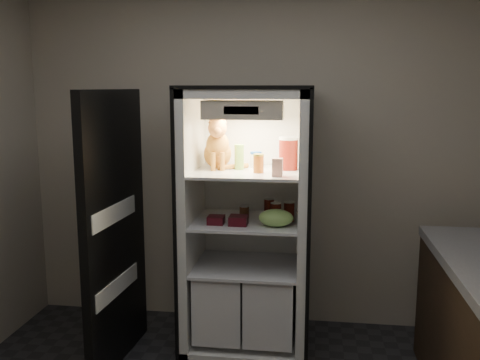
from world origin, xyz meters
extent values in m
plane|color=#ABA18E|center=(0.00, 1.80, 1.35)|extent=(3.60, 0.00, 3.60)
cube|color=white|center=(0.00, 1.67, 0.93)|extent=(0.85, 0.06, 1.85)
cube|color=white|center=(-0.40, 1.35, 0.93)|extent=(0.06, 0.70, 1.85)
cube|color=white|center=(0.40, 1.35, 0.93)|extent=(0.06, 0.70, 1.85)
cube|color=white|center=(0.00, 1.35, 1.82)|extent=(0.85, 0.70, 0.06)
cube|color=white|center=(0.00, 1.35, 0.03)|extent=(0.85, 0.70, 0.06)
cube|color=black|center=(-0.44, 1.35, 0.93)|extent=(0.02, 0.72, 1.87)
cube|color=black|center=(0.44, 1.35, 0.93)|extent=(0.02, 0.72, 1.87)
cube|color=black|center=(0.00, 1.35, 1.86)|extent=(0.90, 0.72, 0.02)
cube|color=white|center=(0.00, 1.32, 1.28)|extent=(0.73, 0.62, 0.02)
cube|color=white|center=(0.00, 1.32, 0.93)|extent=(0.73, 0.62, 0.02)
cube|color=white|center=(-0.18, 1.32, 0.35)|extent=(0.34, 0.58, 0.48)
cube|color=white|center=(0.18, 1.32, 0.35)|extent=(0.34, 0.58, 0.48)
cube|color=white|center=(0.00, 1.32, 0.60)|extent=(0.73, 0.62, 0.02)
cube|color=beige|center=(0.00, 1.11, 1.72)|extent=(0.52, 0.18, 0.12)
cube|color=black|center=(0.00, 1.02, 1.72)|extent=(0.22, 0.01, 0.05)
cube|color=black|center=(-0.85, 1.00, 0.93)|extent=(0.12, 0.87, 1.85)
cube|color=white|center=(-0.85, 0.94, 0.55)|extent=(0.10, 0.64, 0.12)
cube|color=white|center=(-0.85, 0.94, 1.05)|extent=(0.10, 0.64, 0.12)
ellipsoid|color=#B26416|center=(-0.23, 1.46, 1.39)|extent=(0.24, 0.28, 0.21)
ellipsoid|color=#B26416|center=(-0.21, 1.37, 1.47)|extent=(0.19, 0.17, 0.18)
sphere|color=#CB6227|center=(-0.20, 1.30, 1.59)|extent=(0.15, 0.15, 0.13)
sphere|color=#CB6227|center=(-0.19, 1.25, 1.57)|extent=(0.06, 0.06, 0.06)
cone|color=#CB6227|center=(-0.24, 1.31, 1.65)|extent=(0.06, 0.06, 0.06)
cone|color=#CB6227|center=(-0.17, 1.32, 1.65)|extent=(0.06, 0.06, 0.06)
cylinder|color=#B26416|center=(-0.23, 1.30, 1.35)|extent=(0.03, 0.03, 0.13)
cylinder|color=#B26416|center=(-0.17, 1.31, 1.35)|extent=(0.03, 0.03, 0.13)
cylinder|color=#B26416|center=(-0.11, 1.40, 1.31)|extent=(0.21, 0.16, 0.03)
cylinder|color=#258736|center=(-0.06, 1.38, 1.37)|extent=(0.07, 0.07, 0.16)
cylinder|color=#258736|center=(-0.06, 1.38, 1.46)|extent=(0.07, 0.07, 0.01)
cylinder|color=white|center=(0.04, 1.49, 1.34)|extent=(0.08, 0.08, 0.10)
cylinder|color=#1950B4|center=(0.04, 1.49, 1.40)|extent=(0.08, 0.08, 0.02)
cylinder|color=maroon|center=(0.09, 1.26, 1.35)|extent=(0.07, 0.07, 0.12)
cylinder|color=gold|center=(0.09, 1.26, 1.41)|extent=(0.07, 0.07, 0.01)
cylinder|color=maroon|center=(0.28, 1.42, 1.40)|extent=(0.13, 0.13, 0.21)
cylinder|color=white|center=(0.28, 1.42, 1.51)|extent=(0.14, 0.14, 0.02)
cube|color=white|center=(0.22, 1.13, 1.35)|extent=(0.07, 0.07, 0.12)
cylinder|color=black|center=(0.15, 1.43, 1.01)|extent=(0.07, 0.07, 0.13)
cylinder|color=#B2B2B2|center=(0.15, 1.43, 1.07)|extent=(0.07, 0.07, 0.00)
cylinder|color=black|center=(0.30, 1.33, 1.01)|extent=(0.07, 0.07, 0.13)
cylinder|color=#B2B2B2|center=(0.30, 1.33, 1.08)|extent=(0.07, 0.07, 0.00)
cylinder|color=black|center=(0.21, 1.28, 1.01)|extent=(0.07, 0.07, 0.13)
cylinder|color=#B2B2B2|center=(0.21, 1.28, 1.08)|extent=(0.08, 0.08, 0.00)
cylinder|color=brown|center=(-0.02, 1.37, 0.98)|extent=(0.07, 0.07, 0.09)
cylinder|color=#B2B2B2|center=(-0.02, 1.37, 1.03)|extent=(0.07, 0.07, 0.01)
ellipsoid|color=#87BF59|center=(0.22, 1.18, 1.00)|extent=(0.23, 0.17, 0.12)
cube|color=#4F0D17|center=(-0.20, 1.19, 0.97)|extent=(0.11, 0.11, 0.06)
cube|color=#4F0D17|center=(-0.04, 1.18, 0.97)|extent=(0.12, 0.12, 0.06)
camera|label=1|loc=(0.46, -2.31, 1.86)|focal=40.00mm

